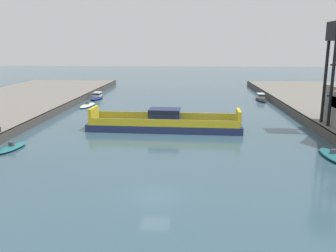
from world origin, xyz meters
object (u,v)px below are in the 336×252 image
object	(u,v)px
moored_boat_near_right	(261,98)
moored_boat_far_right	(333,156)
moored_boat_mid_left	(87,105)
moored_boat_mid_right	(97,96)
chain_ferry	(165,123)
moored_boat_far_left	(12,148)

from	to	relation	value
moored_boat_near_right	moored_boat_far_right	xyz separation A→B (m)	(-0.36, -44.73, -0.32)
moored_boat_mid_left	moored_boat_near_right	bearing A→B (deg)	15.91
moored_boat_mid_left	moored_boat_mid_right	bearing A→B (deg)	93.74
moored_boat_near_right	moored_boat_mid_left	bearing A→B (deg)	-164.09
moored_boat_mid_right	moored_boat_far_right	size ratio (longest dim) A/B	1.09
chain_ferry	moored_boat_far_left	world-z (taller)	chain_ferry
moored_boat_mid_right	moored_boat_far_right	xyz separation A→B (m)	(39.02, -44.74, -0.32)
moored_boat_near_right	moored_boat_far_left	xyz separation A→B (m)	(-38.99, -43.49, -0.37)
moored_boat_near_right	moored_boat_far_right	distance (m)	44.73
moored_boat_near_right	moored_boat_mid_left	size ratio (longest dim) A/B	1.09
moored_boat_mid_left	moored_boat_far_left	bearing A→B (deg)	-90.57
moored_boat_mid_left	moored_boat_mid_right	xyz separation A→B (m)	(-0.72, 11.03, 0.36)
moored_boat_mid_right	moored_boat_far_left	size ratio (longest dim) A/B	1.26
chain_ferry	moored_boat_mid_right	xyz separation A→B (m)	(-18.69, 31.67, -0.41)
moored_boat_near_right	moored_boat_mid_right	size ratio (longest dim) A/B	1.10
moored_boat_mid_left	moored_boat_far_right	world-z (taller)	moored_boat_far_right
moored_boat_mid_right	moored_boat_mid_left	bearing A→B (deg)	-86.26
moored_boat_near_right	moored_boat_mid_left	distance (m)	40.20
moored_boat_far_right	moored_boat_far_left	bearing A→B (deg)	178.17
moored_boat_mid_left	moored_boat_far_left	distance (m)	32.48
moored_boat_far_right	moored_boat_near_right	bearing A→B (deg)	89.54
moored_boat_mid_left	chain_ferry	bearing A→B (deg)	-48.96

